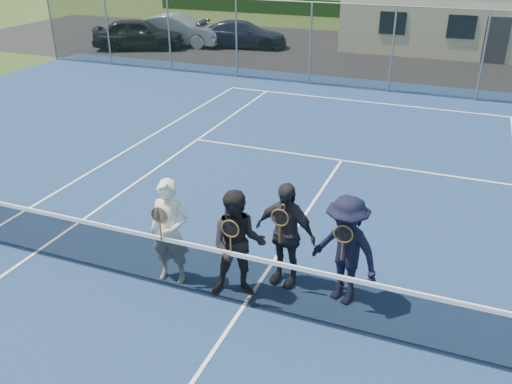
% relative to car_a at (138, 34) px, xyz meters
% --- Properties ---
extents(ground, '(220.00, 220.00, 0.00)m').
position_rel_car_a_xyz_m(ground, '(12.84, 2.95, -0.75)').
color(ground, '#2B4016').
rests_on(ground, ground).
extents(court_surface, '(30.00, 30.00, 0.02)m').
position_rel_car_a_xyz_m(court_surface, '(12.84, -17.05, -0.74)').
color(court_surface, navy).
rests_on(court_surface, ground).
extents(tarmac_carpark, '(40.00, 12.00, 0.01)m').
position_rel_car_a_xyz_m(tarmac_carpark, '(8.84, 2.95, -0.74)').
color(tarmac_carpark, black).
rests_on(tarmac_carpark, ground).
extents(hedge_row, '(40.00, 1.20, 1.10)m').
position_rel_car_a_xyz_m(hedge_row, '(12.84, 14.95, -0.20)').
color(hedge_row, black).
rests_on(hedge_row, ground).
extents(car_a, '(4.74, 3.44, 1.50)m').
position_rel_car_a_xyz_m(car_a, '(0.00, 0.00, 0.00)').
color(car_a, black).
rests_on(car_a, ground).
extents(car_b, '(4.73, 2.08, 1.51)m').
position_rel_car_a_xyz_m(car_b, '(1.33, 1.56, 0.01)').
color(car_b, gray).
rests_on(car_b, ground).
extents(car_c, '(4.66, 2.50, 1.28)m').
position_rel_car_a_xyz_m(car_c, '(4.60, 2.34, -0.11)').
color(car_c, black).
rests_on(car_c, ground).
extents(court_markings, '(11.03, 23.83, 0.01)m').
position_rel_car_a_xyz_m(court_markings, '(12.84, -17.05, -0.72)').
color(court_markings, white).
rests_on(court_markings, court_surface).
extents(tennis_net, '(11.68, 0.08, 1.10)m').
position_rel_car_a_xyz_m(tennis_net, '(12.84, -17.05, -0.21)').
color(tennis_net, slate).
rests_on(tennis_net, ground).
extents(perimeter_fence, '(30.07, 0.07, 3.02)m').
position_rel_car_a_xyz_m(perimeter_fence, '(12.84, -3.55, 0.78)').
color(perimeter_fence, slate).
rests_on(perimeter_fence, ground).
extents(player_a, '(0.70, 0.53, 1.80)m').
position_rel_car_a_xyz_m(player_a, '(11.45, -16.80, 0.17)').
color(player_a, silver).
rests_on(player_a, court_surface).
extents(player_b, '(1.06, 0.94, 1.80)m').
position_rel_car_a_xyz_m(player_b, '(12.63, -16.77, 0.17)').
color(player_b, black).
rests_on(player_b, court_surface).
extents(player_c, '(1.11, 0.60, 1.80)m').
position_rel_car_a_xyz_m(player_c, '(13.19, -16.18, 0.17)').
color(player_c, '#25262A').
rests_on(player_c, court_surface).
extents(player_d, '(1.33, 1.07, 1.80)m').
position_rel_car_a_xyz_m(player_d, '(14.20, -16.31, 0.17)').
color(player_d, black).
rests_on(player_d, court_surface).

